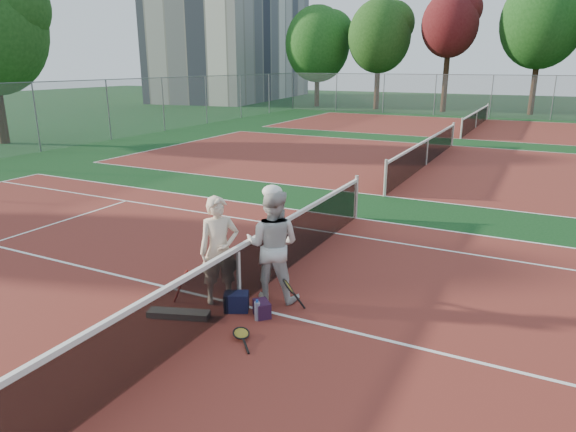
{
  "coord_description": "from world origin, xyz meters",
  "views": [
    {
      "loc": [
        4.14,
        -6.38,
        3.76
      ],
      "look_at": [
        0.0,
        1.73,
        1.05
      ],
      "focal_mm": 32.0,
      "sensor_mm": 36.0,
      "label": 1
    }
  ],
  "objects_px": {
    "player_b": "(273,245)",
    "water_bottle": "(257,311)",
    "apartment_block": "(236,28)",
    "player_a": "(219,250)",
    "racket_spare": "(241,334)",
    "sports_bag_purple": "(262,309)",
    "sports_bag_navy": "(236,302)",
    "racket_black_held": "(288,295)",
    "net_main": "(239,276)",
    "racket_red": "(184,287)"
  },
  "relations": [
    {
      "from": "net_main",
      "to": "racket_spare",
      "type": "bearing_deg",
      "value": -56.46
    },
    {
      "from": "sports_bag_navy",
      "to": "sports_bag_purple",
      "type": "xyz_separation_m",
      "value": [
        0.45,
        0.02,
        -0.03
      ]
    },
    {
      "from": "racket_spare",
      "to": "net_main",
      "type": "bearing_deg",
      "value": -10.91
    },
    {
      "from": "water_bottle",
      "to": "player_b",
      "type": "bearing_deg",
      "value": 101.31
    },
    {
      "from": "sports_bag_navy",
      "to": "racket_red",
      "type": "bearing_deg",
      "value": -170.62
    },
    {
      "from": "racket_spare",
      "to": "water_bottle",
      "type": "height_order",
      "value": "water_bottle"
    },
    {
      "from": "player_a",
      "to": "player_b",
      "type": "relative_size",
      "value": 0.95
    },
    {
      "from": "racket_red",
      "to": "racket_black_held",
      "type": "relative_size",
      "value": 1.09
    },
    {
      "from": "net_main",
      "to": "racket_spare",
      "type": "relative_size",
      "value": 18.32
    },
    {
      "from": "apartment_block",
      "to": "player_a",
      "type": "bearing_deg",
      "value": -57.86
    },
    {
      "from": "racket_spare",
      "to": "apartment_block",
      "type": "bearing_deg",
      "value": -11.96
    },
    {
      "from": "apartment_block",
      "to": "racket_black_held",
      "type": "distance_m",
      "value": 52.89
    },
    {
      "from": "sports_bag_purple",
      "to": "net_main",
      "type": "bearing_deg",
      "value": 162.21
    },
    {
      "from": "net_main",
      "to": "racket_black_held",
      "type": "relative_size",
      "value": 21.37
    },
    {
      "from": "player_a",
      "to": "player_b",
      "type": "bearing_deg",
      "value": -9.81
    },
    {
      "from": "sports_bag_purple",
      "to": "water_bottle",
      "type": "distance_m",
      "value": 0.15
    },
    {
      "from": "racket_spare",
      "to": "sports_bag_purple",
      "type": "distance_m",
      "value": 0.71
    },
    {
      "from": "player_b",
      "to": "racket_black_held",
      "type": "bearing_deg",
      "value": 136.5
    },
    {
      "from": "net_main",
      "to": "sports_bag_purple",
      "type": "height_order",
      "value": "net_main"
    },
    {
      "from": "player_b",
      "to": "sports_bag_purple",
      "type": "height_order",
      "value": "player_b"
    },
    {
      "from": "player_a",
      "to": "racket_black_held",
      "type": "height_order",
      "value": "player_a"
    },
    {
      "from": "racket_black_held",
      "to": "player_b",
      "type": "bearing_deg",
      "value": -63.49
    },
    {
      "from": "apartment_block",
      "to": "sports_bag_navy",
      "type": "relative_size",
      "value": 57.91
    },
    {
      "from": "racket_red",
      "to": "water_bottle",
      "type": "xyz_separation_m",
      "value": [
        1.36,
        0.02,
        -0.13
      ]
    },
    {
      "from": "racket_red",
      "to": "player_b",
      "type": "bearing_deg",
      "value": 14.12
    },
    {
      "from": "sports_bag_navy",
      "to": "sports_bag_purple",
      "type": "distance_m",
      "value": 0.45
    },
    {
      "from": "apartment_block",
      "to": "player_b",
      "type": "height_order",
      "value": "apartment_block"
    },
    {
      "from": "net_main",
      "to": "racket_black_held",
      "type": "bearing_deg",
      "value": 16.09
    },
    {
      "from": "player_b",
      "to": "water_bottle",
      "type": "relative_size",
      "value": 6.24
    },
    {
      "from": "sports_bag_navy",
      "to": "apartment_block",
      "type": "bearing_deg",
      "value": 122.42
    },
    {
      "from": "net_main",
      "to": "water_bottle",
      "type": "relative_size",
      "value": 36.6
    },
    {
      "from": "net_main",
      "to": "apartment_block",
      "type": "height_order",
      "value": "apartment_block"
    },
    {
      "from": "net_main",
      "to": "player_b",
      "type": "bearing_deg",
      "value": 53.49
    },
    {
      "from": "player_b",
      "to": "sports_bag_navy",
      "type": "distance_m",
      "value": 1.07
    },
    {
      "from": "racket_spare",
      "to": "water_bottle",
      "type": "relative_size",
      "value": 2.0
    },
    {
      "from": "apartment_block",
      "to": "sports_bag_purple",
      "type": "xyz_separation_m",
      "value": [
        28.51,
        -44.17,
        -7.38
      ]
    },
    {
      "from": "player_a",
      "to": "player_b",
      "type": "height_order",
      "value": "player_b"
    },
    {
      "from": "player_b",
      "to": "water_bottle",
      "type": "height_order",
      "value": "player_b"
    },
    {
      "from": "water_bottle",
      "to": "apartment_block",
      "type": "bearing_deg",
      "value": 122.76
    },
    {
      "from": "apartment_block",
      "to": "water_bottle",
      "type": "bearing_deg",
      "value": -57.24
    },
    {
      "from": "racket_red",
      "to": "racket_spare",
      "type": "height_order",
      "value": "racket_red"
    },
    {
      "from": "sports_bag_purple",
      "to": "racket_black_held",
      "type": "bearing_deg",
      "value": 56.09
    },
    {
      "from": "net_main",
      "to": "apartment_block",
      "type": "xyz_separation_m",
      "value": [
        -28.0,
        44.0,
        6.99
      ]
    },
    {
      "from": "net_main",
      "to": "water_bottle",
      "type": "distance_m",
      "value": 0.7
    },
    {
      "from": "water_bottle",
      "to": "sports_bag_purple",
      "type": "bearing_deg",
      "value": 90.77
    },
    {
      "from": "sports_bag_purple",
      "to": "water_bottle",
      "type": "bearing_deg",
      "value": -89.23
    },
    {
      "from": "racket_spare",
      "to": "sports_bag_purple",
      "type": "xyz_separation_m",
      "value": [
        -0.06,
        0.7,
        0.07
      ]
    },
    {
      "from": "net_main",
      "to": "racket_black_held",
      "type": "distance_m",
      "value": 0.85
    },
    {
      "from": "sports_bag_navy",
      "to": "water_bottle",
      "type": "bearing_deg",
      "value": -15.91
    },
    {
      "from": "racket_black_held",
      "to": "racket_spare",
      "type": "xyz_separation_m",
      "value": [
        -0.2,
        -1.09,
        -0.21
      ]
    }
  ]
}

